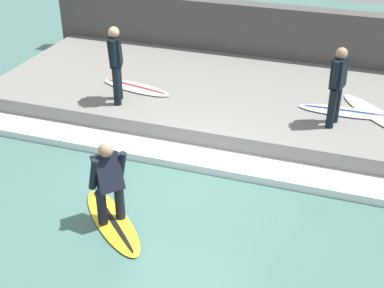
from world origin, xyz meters
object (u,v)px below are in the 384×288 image
Objects in this scene: surfboard_waiting_far at (345,112)px; surfboard_spare at (375,114)px; surfer_waiting_near at (116,61)px; surfer_riding at (108,179)px; surfboard_riding at (112,221)px; surfboard_waiting_near at (136,87)px; surfer_waiting_far at (337,83)px.

surfboard_waiting_far is 1.03× the size of surfboard_spare.
surfer_riding is at bearing -156.33° from surfer_waiting_near.
surfboard_riding is 0.97× the size of surfboard_waiting_near.
surfer_waiting_far reaches higher than surfboard_waiting_near.
surfer_riding is at bearing 143.31° from surfboard_waiting_far.
surfer_waiting_near is at bearing 174.24° from surfboard_waiting_near.
surfer_waiting_far is 1.37m from surfboard_spare.
surfboard_riding is at bearing 143.31° from surfboard_waiting_far.
surfer_waiting_near reaches higher than surfer_waiting_far.
surfboard_waiting_far reaches higher than surfboard_riding.
surfboard_waiting_near reaches higher than surfboard_spare.
surfboard_waiting_far is (0.27, -4.62, -0.00)m from surfboard_waiting_near.
surfer_waiting_far is 1.08m from surfboard_waiting_far.
surfer_riding is 4.84m from surfer_waiting_far.
surfer_waiting_near is 4.50m from surfer_waiting_far.
surfboard_riding is at bearing 139.39° from surfboard_spare.
surfboard_spare is (4.45, -3.82, -0.35)m from surfer_riding.
surfboard_waiting_near is 0.95× the size of surfboard_waiting_far.
surfer_waiting_far reaches higher than surfer_riding.
surfboard_waiting_near is at bearing 18.78° from surfboard_riding.
surfer_waiting_near reaches higher than surfboard_waiting_far.
surfer_riding is at bearing 139.39° from surfboard_spare.
surfer_waiting_near reaches higher than surfboard_spare.
surfer_waiting_far is at bearing -84.77° from surfer_waiting_near.
surfboard_riding is 0.96× the size of surfboard_spare.
surfer_riding is 5.87m from surfboard_spare.
surfboard_riding is at bearing -153.43° from surfer_riding.
surfer_waiting_far is at bearing -94.32° from surfboard_waiting_near.
surfer_waiting_near is at bearing 23.67° from surfer_riding.
surfboard_waiting_far is at bearing -19.59° from surfer_waiting_far.
surfer_riding reaches higher than surfboard_riding.
surfer_waiting_far is 0.86× the size of surfboard_spare.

